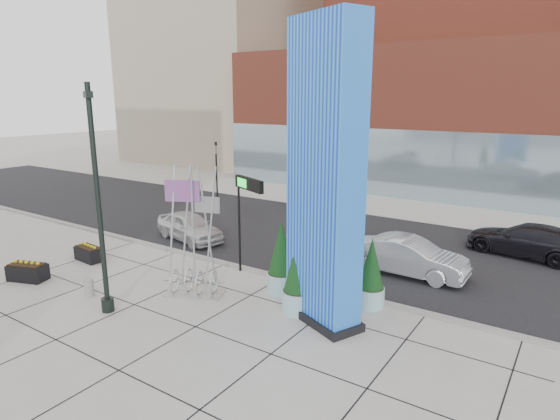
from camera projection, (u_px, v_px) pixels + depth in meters
The scene contains 20 objects.
ground at pixel (194, 308), 16.58m from camera, with size 160.00×160.00×0.00m, color #9E9991.
street_asphalt at pixel (327, 239), 24.66m from camera, with size 80.00×12.00×0.02m, color black.
curb_edge at pixel (261, 272), 19.80m from camera, with size 80.00×0.30×0.12m, color gray.
tower_podium at pixel (443, 120), 36.59m from camera, with size 34.00×10.00×11.00m, color #9A402C.
tower_glass_front at pixel (421, 166), 33.41m from camera, with size 34.00×0.60×5.00m, color #8CA5B2.
building_beige_left at pixel (229, 11), 54.07m from camera, with size 18.00×20.00×34.00m, color tan.
blue_pylon at pixel (325, 183), 14.65m from camera, with size 3.17×2.35×9.67m.
lamp_post at pixel (100, 224), 15.61m from camera, with size 0.53×0.43×7.75m.
public_art_sculpture at pixel (193, 261), 17.49m from camera, with size 2.44×1.85×4.97m.
concrete_bollard at pixel (89, 287), 17.51m from camera, with size 0.35×0.35×0.68m, color gray.
overhead_street_sign at pixel (252, 191), 18.92m from camera, with size 1.88×0.93×4.18m.
round_planter_east at pixel (371, 274), 16.45m from camera, with size 1.02×1.02×2.55m.
round_planter_mid at pixel (298, 276), 16.00m from camera, with size 1.12×1.12×2.81m.
round_planter_west at pixel (281, 259), 17.62m from camera, with size 1.12×1.12×2.80m.
box_planter_north at pixel (89, 253), 21.34m from camera, with size 1.48×0.83×0.78m.
box_planter_south at pixel (28, 271), 19.04m from camera, with size 1.68×1.23×0.83m.
car_white_west at pixel (189, 227), 24.25m from camera, with size 1.74×4.32×1.47m, color silver.
car_silver_mid at pixel (409, 257), 19.50m from camera, with size 1.66×4.76×1.57m, color #ABADB3.
car_dark_east at pixel (527, 240), 21.79m from camera, with size 2.17×5.34×1.55m, color black.
traffic_signal at pixel (216, 166), 34.63m from camera, with size 0.15×0.18×4.10m.
Camera 1 is at (11.00, -11.04, 7.30)m, focal length 30.00 mm.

